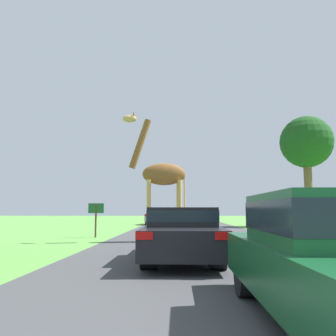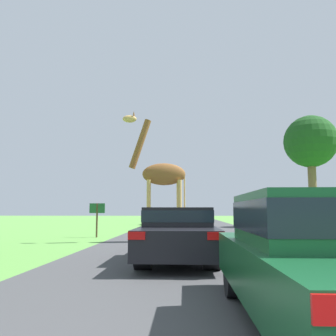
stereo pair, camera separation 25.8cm
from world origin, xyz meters
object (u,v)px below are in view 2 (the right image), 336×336
(car_queue_right, at_px, (178,232))
(car_queue_left, at_px, (160,216))
(tree_left_edge, at_px, (310,143))
(giraffe_near_road, at_px, (160,177))
(sign_post, at_px, (97,214))
(car_lead_maroon, at_px, (331,255))

(car_queue_right, bearing_deg, car_queue_left, 94.98)
(car_queue_left, height_order, tree_left_edge, tree_left_edge)
(giraffe_near_road, height_order, sign_post, giraffe_near_road)
(car_queue_left, distance_m, tree_left_edge, 13.46)
(car_queue_right, height_order, tree_left_edge, tree_left_edge)
(car_queue_left, bearing_deg, car_lead_maroon, -82.40)
(giraffe_near_road, bearing_deg, car_lead_maroon, -172.02)
(car_lead_maroon, relative_size, tree_left_edge, 0.52)
(car_lead_maroon, height_order, car_queue_left, car_queue_left)
(sign_post, bearing_deg, car_queue_right, -62.05)
(giraffe_near_road, bearing_deg, tree_left_edge, -44.62)
(car_queue_left, relative_size, tree_left_edge, 0.48)
(car_queue_left, bearing_deg, giraffe_near_road, -86.19)
(giraffe_near_road, distance_m, car_lead_maroon, 10.54)
(giraffe_near_road, relative_size, tree_left_edge, 0.61)
(tree_left_edge, height_order, sign_post, tree_left_edge)
(giraffe_near_road, bearing_deg, car_queue_left, -1.98)
(car_lead_maroon, bearing_deg, sign_post, 114.27)
(car_queue_right, xyz_separation_m, car_queue_left, (-1.91, 21.92, 0.06))
(tree_left_edge, bearing_deg, giraffe_near_road, -128.83)
(car_lead_maroon, bearing_deg, car_queue_left, 97.60)
(car_queue_right, height_order, car_queue_left, car_queue_left)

